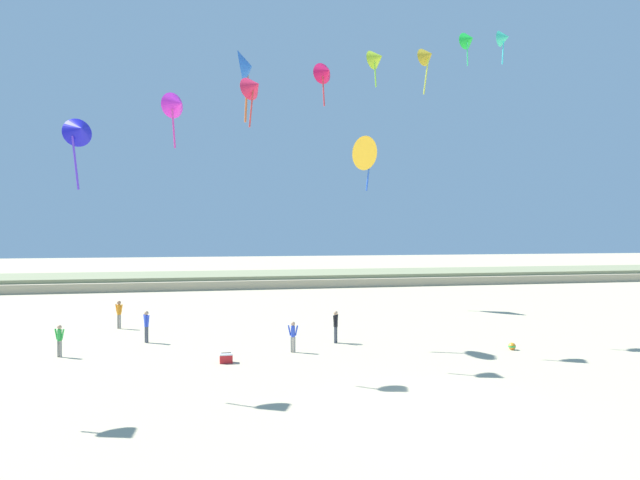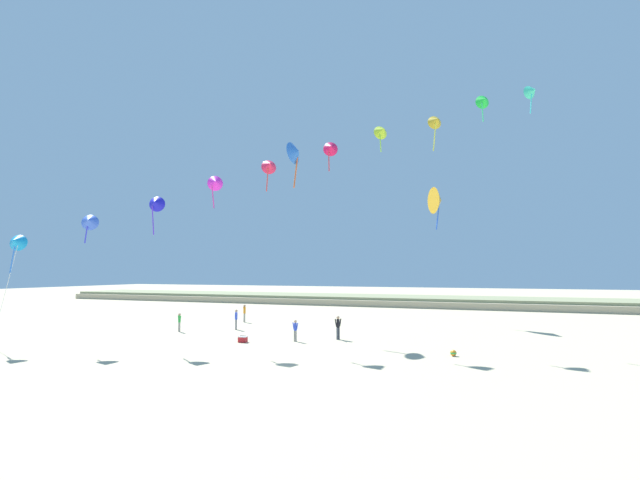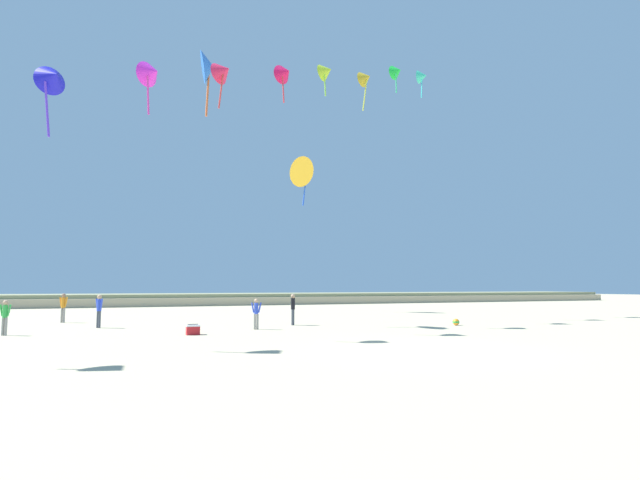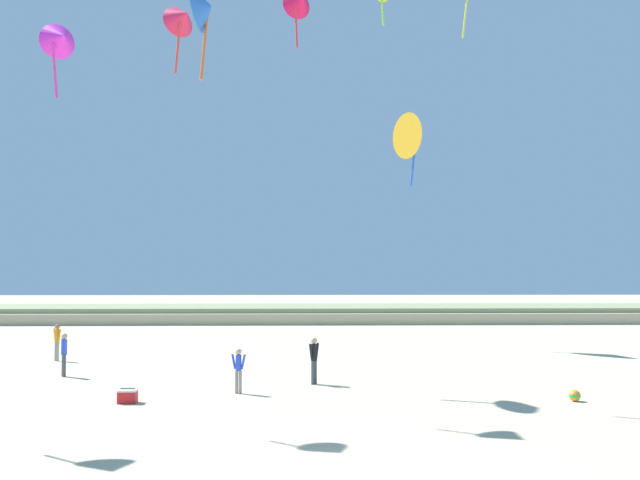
% 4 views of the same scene
% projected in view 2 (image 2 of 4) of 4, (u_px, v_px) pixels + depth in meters
% --- Properties ---
extents(ground_plane, '(240.00, 240.00, 0.00)m').
position_uv_depth(ground_plane, '(270.00, 378.00, 19.56)').
color(ground_plane, '#C1B28E').
extents(dune_ridge, '(120.00, 11.89, 1.27)m').
position_uv_depth(dune_ridge, '(412.00, 301.00, 63.13)').
color(dune_ridge, tan).
rests_on(dune_ridge, ground).
extents(person_near_left, '(0.52, 0.22, 1.50)m').
position_uv_depth(person_near_left, '(295.00, 329.00, 30.05)').
color(person_near_left, gray).
rests_on(person_near_left, ground).
extents(person_near_right, '(0.42, 0.53, 1.69)m').
position_uv_depth(person_near_right, '(338.00, 326.00, 30.90)').
color(person_near_right, '#474C56').
rests_on(person_near_right, ground).
extents(person_mid_center, '(0.51, 0.44, 1.69)m').
position_uv_depth(person_mid_center, '(244.00, 312.00, 41.47)').
color(person_mid_center, gray).
rests_on(person_mid_center, ground).
extents(person_far_left, '(0.39, 0.54, 1.69)m').
position_uv_depth(person_far_left, '(236.00, 318.00, 36.21)').
color(person_far_left, '#474C56').
rests_on(person_far_left, ground).
extents(person_far_right, '(0.51, 0.29, 1.51)m').
position_uv_depth(person_far_right, '(179.00, 321.00, 34.89)').
color(person_far_right, gray).
rests_on(person_far_right, ground).
extents(kite_banner_string, '(35.14, 19.45, 20.16)m').
position_uv_depth(kite_banner_string, '(302.00, 157.00, 31.65)').
color(kite_banner_string, '#1591DA').
extents(large_kite_low_lead, '(1.22, 2.03, 4.04)m').
position_uv_depth(large_kite_low_lead, '(296.00, 152.00, 35.78)').
color(large_kite_low_lead, blue).
extents(large_kite_mid_trail, '(2.16, 2.80, 4.30)m').
position_uv_depth(large_kite_mid_trail, '(437.00, 200.00, 42.84)').
color(large_kite_mid_trail, gold).
extents(beach_cooler, '(0.58, 0.41, 0.46)m').
position_uv_depth(beach_cooler, '(243.00, 339.00, 29.63)').
color(beach_cooler, red).
rests_on(beach_cooler, ground).
extents(beach_ball, '(0.36, 0.36, 0.36)m').
position_uv_depth(beach_ball, '(453.00, 353.00, 24.75)').
color(beach_ball, orange).
rests_on(beach_ball, ground).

